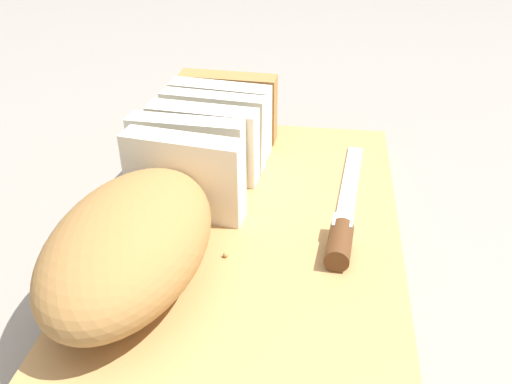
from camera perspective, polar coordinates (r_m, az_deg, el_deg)
The scene contains 6 objects.
ground_plane at distance 0.54m, azimuth -0.00°, elevation -4.93°, with size 3.00×3.00×0.00m, color gray.
cutting_board at distance 0.54m, azimuth -0.00°, elevation -3.87°, with size 0.44×0.27×0.02m, color tan.
bread_loaf at distance 0.50m, azimuth -8.95°, elevation 0.34°, with size 0.40×0.15×0.08m.
bread_knife at distance 0.51m, azimuth 9.02°, elevation -3.59°, with size 0.23×0.04×0.02m.
crumb_near_knife at distance 0.53m, azimuth -2.21°, elevation -2.08°, with size 0.01×0.01×0.01m, color tan.
crumb_near_loaf at distance 0.48m, azimuth -3.21°, elevation -6.57°, with size 0.00×0.00×0.00m, color tan.
Camera 1 is at (-0.43, -0.06, 0.32)m, focal length 38.30 mm.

